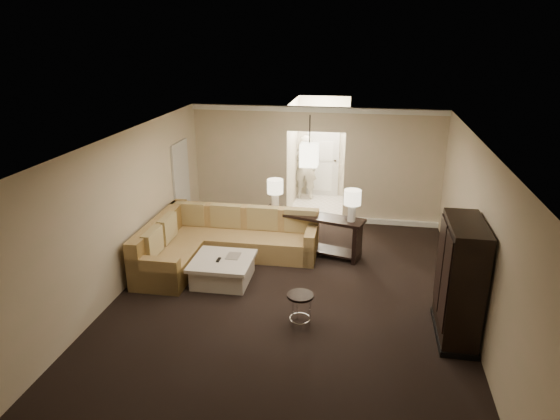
% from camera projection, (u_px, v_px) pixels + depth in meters
% --- Properties ---
extents(ground, '(8.00, 8.00, 0.00)m').
position_uv_depth(ground, '(288.00, 298.00, 8.81)').
color(ground, black).
rests_on(ground, ground).
extents(wall_back, '(6.00, 0.04, 2.80)m').
position_uv_depth(wall_back, '(315.00, 165.00, 12.04)').
color(wall_back, beige).
rests_on(wall_back, ground).
extents(wall_front, '(6.00, 0.04, 2.80)m').
position_uv_depth(wall_front, '(220.00, 378.00, 4.63)').
color(wall_front, beige).
rests_on(wall_front, ground).
extents(wall_left, '(0.04, 8.00, 2.80)m').
position_uv_depth(wall_left, '(122.00, 213.00, 8.84)').
color(wall_left, beige).
rests_on(wall_left, ground).
extents(wall_right, '(0.04, 8.00, 2.80)m').
position_uv_depth(wall_right, '(477.00, 236.00, 7.84)').
color(wall_right, beige).
rests_on(wall_right, ground).
extents(ceiling, '(6.00, 8.00, 0.02)m').
position_uv_depth(ceiling, '(289.00, 141.00, 7.86)').
color(ceiling, white).
rests_on(ceiling, wall_back).
extents(crown_molding, '(6.00, 0.10, 0.12)m').
position_uv_depth(crown_molding, '(316.00, 110.00, 11.55)').
color(crown_molding, white).
rests_on(crown_molding, wall_back).
extents(baseboard, '(6.00, 0.10, 0.12)m').
position_uv_depth(baseboard, '(314.00, 217.00, 12.45)').
color(baseboard, white).
rests_on(baseboard, ground).
extents(side_door, '(0.05, 0.90, 2.10)m').
position_uv_depth(side_door, '(182.00, 187.00, 11.54)').
color(side_door, silver).
rests_on(side_door, ground).
extents(foyer, '(1.44, 2.02, 2.80)m').
position_uv_depth(foyer, '(321.00, 156.00, 13.32)').
color(foyer, white).
rests_on(foyer, ground).
extents(sectional_sofa, '(3.22, 2.57, 0.96)m').
position_uv_depth(sectional_sofa, '(218.00, 242.00, 10.19)').
color(sectional_sofa, brown).
rests_on(sectional_sofa, ground).
extents(coffee_table, '(1.13, 1.13, 0.47)m').
position_uv_depth(coffee_table, '(223.00, 270.00, 9.34)').
color(coffee_table, silver).
rests_on(coffee_table, ground).
extents(console_table, '(2.26, 1.08, 0.85)m').
position_uv_depth(console_table, '(312.00, 230.00, 10.46)').
color(console_table, black).
rests_on(console_table, ground).
extents(armoire, '(0.55, 1.29, 1.86)m').
position_uv_depth(armoire, '(459.00, 283.00, 7.45)').
color(armoire, black).
rests_on(armoire, ground).
extents(drink_table, '(0.42, 0.42, 0.53)m').
position_uv_depth(drink_table, '(300.00, 303.00, 7.91)').
color(drink_table, black).
rests_on(drink_table, ground).
extents(table_lamp_left, '(0.34, 0.34, 0.65)m').
position_uv_depth(table_lamp_left, '(275.00, 189.00, 10.55)').
color(table_lamp_left, white).
rests_on(table_lamp_left, console_table).
extents(table_lamp_right, '(0.34, 0.34, 0.65)m').
position_uv_depth(table_lamp_right, '(352.00, 201.00, 9.85)').
color(table_lamp_right, white).
rests_on(table_lamp_right, console_table).
extents(pendant_light, '(0.38, 0.38, 1.09)m').
position_uv_depth(pendant_light, '(309.00, 155.00, 10.65)').
color(pendant_light, black).
rests_on(pendant_light, ceiling).
extents(person, '(0.73, 0.49, 1.99)m').
position_uv_depth(person, '(305.00, 164.00, 13.74)').
color(person, beige).
rests_on(person, ground).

